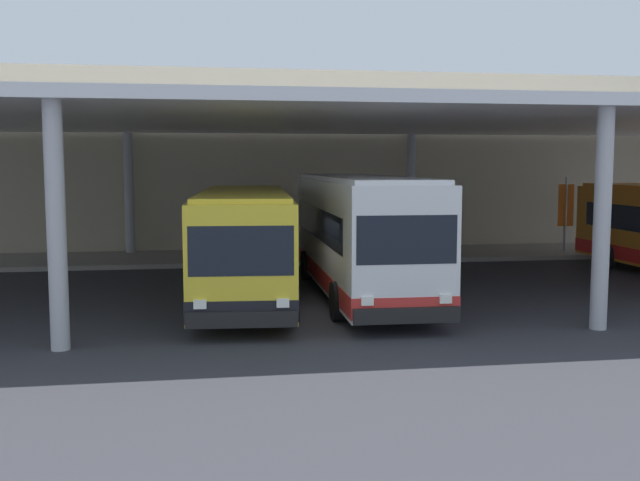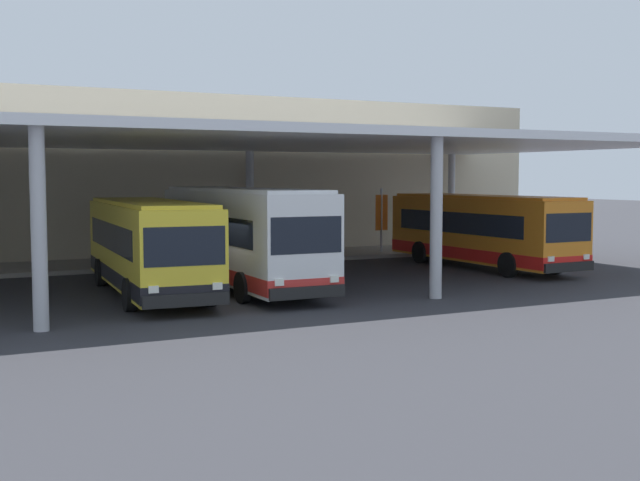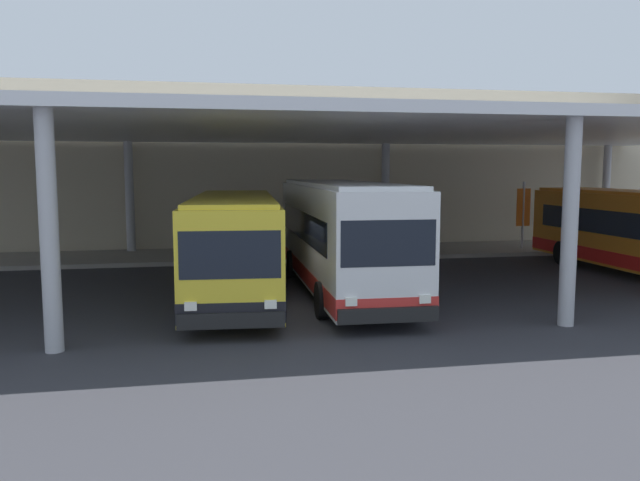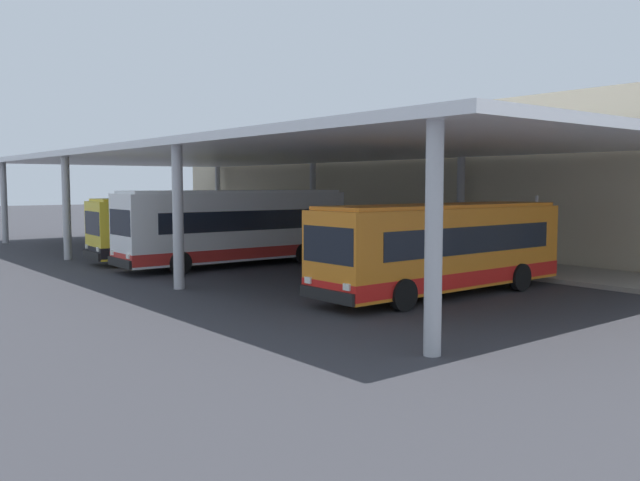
# 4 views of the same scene
# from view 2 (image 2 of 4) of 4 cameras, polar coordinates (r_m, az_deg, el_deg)

# --- Properties ---
(ground_plane) EXTENTS (200.00, 200.00, 0.00)m
(ground_plane) POSITION_cam_2_polar(r_m,az_deg,el_deg) (26.19, -6.26, -4.25)
(ground_plane) COLOR #333338
(platform_kerb) EXTENTS (42.00, 4.50, 0.18)m
(platform_kerb) POSITION_cam_2_polar(r_m,az_deg,el_deg) (37.31, -12.70, -1.58)
(platform_kerb) COLOR gray
(platform_kerb) RESTS_ON ground
(station_building_facade) EXTENTS (48.00, 1.60, 8.09)m
(station_building_facade) POSITION_cam_2_polar(r_m,az_deg,el_deg) (40.26, -13.95, 4.47)
(station_building_facade) COLOR #C1B293
(station_building_facade) RESTS_ON ground
(canopy_shelter) EXTENTS (40.00, 17.00, 5.55)m
(canopy_shelter) POSITION_cam_2_polar(r_m,az_deg,el_deg) (31.12, -9.98, 6.90)
(canopy_shelter) COLOR silver
(canopy_shelter) RESTS_ON ground
(bus_nearest_bay) EXTENTS (3.27, 10.68, 3.17)m
(bus_nearest_bay) POSITION_cam_2_polar(r_m,az_deg,el_deg) (27.85, -11.94, -0.37)
(bus_nearest_bay) COLOR yellow
(bus_nearest_bay) RESTS_ON ground
(bus_second_bay) EXTENTS (2.90, 11.38, 3.57)m
(bus_second_bay) POSITION_cam_2_polar(r_m,az_deg,el_deg) (29.15, -5.58, 0.28)
(bus_second_bay) COLOR white
(bus_second_bay) RESTS_ON ground
(bus_middle_bay) EXTENTS (2.79, 10.55, 3.17)m
(bus_middle_bay) POSITION_cam_2_polar(r_m,az_deg,el_deg) (36.06, 11.26, 0.73)
(bus_middle_bay) COLOR orange
(bus_middle_bay) RESTS_ON ground
(bench_waiting) EXTENTS (1.80, 0.45, 0.92)m
(bench_waiting) POSITION_cam_2_polar(r_m,az_deg,el_deg) (37.08, -14.24, -0.76)
(bench_waiting) COLOR #4C515B
(bench_waiting) RESTS_ON platform_kerb
(trash_bin) EXTENTS (0.52, 0.52, 0.98)m
(trash_bin) POSITION_cam_2_polar(r_m,az_deg,el_deg) (37.48, -10.79, -0.62)
(trash_bin) COLOR #33383D
(trash_bin) RESTS_ON platform_kerb
(banner_sign) EXTENTS (0.70, 0.12, 3.20)m
(banner_sign) POSITION_cam_2_polar(r_m,az_deg,el_deg) (41.23, 4.34, 1.72)
(banner_sign) COLOR #B2B2B7
(banner_sign) RESTS_ON platform_kerb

